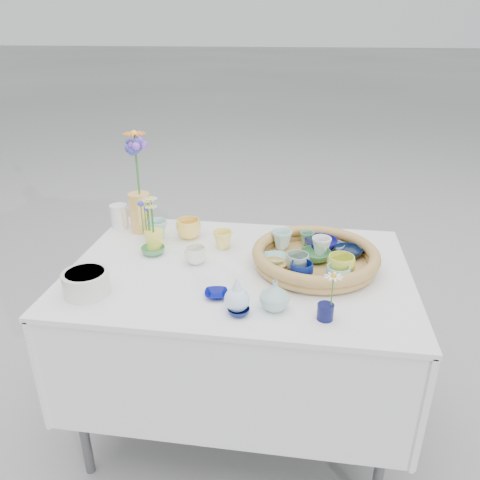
# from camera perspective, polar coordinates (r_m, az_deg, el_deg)

# --- Properties ---
(ground) EXTENTS (80.00, 80.00, 0.00)m
(ground) POSITION_cam_1_polar(r_m,az_deg,el_deg) (2.22, -0.08, -21.07)
(ground) COLOR #9C9C9C
(display_table) EXTENTS (1.26, 0.86, 0.77)m
(display_table) POSITION_cam_1_polar(r_m,az_deg,el_deg) (2.22, -0.08, -21.07)
(display_table) COLOR white
(display_table) RESTS_ON ground
(wicker_tray) EXTENTS (0.47, 0.47, 0.08)m
(wicker_tray) POSITION_cam_1_polar(r_m,az_deg,el_deg) (1.77, 9.16, -2.10)
(wicker_tray) COLOR olive
(wicker_tray) RESTS_ON display_table
(tray_ceramic_0) EXTENTS (0.13, 0.13, 0.04)m
(tray_ceramic_0) POSITION_cam_1_polar(r_m,az_deg,el_deg) (1.88, 9.84, -0.49)
(tray_ceramic_0) COLOR navy
(tray_ceramic_0) RESTS_ON wicker_tray
(tray_ceramic_1) EXTENTS (0.14, 0.14, 0.03)m
(tray_ceramic_1) POSITION_cam_1_polar(r_m,az_deg,el_deg) (1.84, 13.08, -1.47)
(tray_ceramic_1) COLOR black
(tray_ceramic_1) RESTS_ON wicker_tray
(tray_ceramic_2) EXTENTS (0.12, 0.12, 0.08)m
(tray_ceramic_2) POSITION_cam_1_polar(r_m,az_deg,el_deg) (1.68, 12.19, -3.11)
(tray_ceramic_2) COLOR #D5D542
(tray_ceramic_2) RESTS_ON wicker_tray
(tray_ceramic_3) EXTENTS (0.13, 0.13, 0.04)m
(tray_ceramic_3) POSITION_cam_1_polar(r_m,az_deg,el_deg) (1.79, 9.22, -1.91)
(tray_ceramic_3) COLOR #3B7A47
(tray_ceramic_3) RESTS_ON wicker_tray
(tray_ceramic_4) EXTENTS (0.11, 0.11, 0.07)m
(tray_ceramic_4) POSITION_cam_1_polar(r_m,az_deg,el_deg) (1.69, 6.99, -2.76)
(tray_ceramic_4) COLOR #8CA78E
(tray_ceramic_4) RESTS_ON wicker_tray
(tray_ceramic_5) EXTENTS (0.11, 0.11, 0.02)m
(tray_ceramic_5) POSITION_cam_1_polar(r_m,az_deg,el_deg) (1.76, 4.24, -2.29)
(tray_ceramic_5) COLOR #81C7C4
(tray_ceramic_5) RESTS_ON wicker_tray
(tray_ceramic_6) EXTENTS (0.09, 0.09, 0.07)m
(tray_ceramic_6) POSITION_cam_1_polar(r_m,az_deg,el_deg) (1.86, 5.13, 0.06)
(tray_ceramic_6) COLOR #AEDCD3
(tray_ceramic_6) RESTS_ON wicker_tray
(tray_ceramic_7) EXTENTS (0.10, 0.10, 0.07)m
(tray_ceramic_7) POSITION_cam_1_polar(r_m,az_deg,el_deg) (1.83, 9.88, -0.73)
(tray_ceramic_7) COLOR white
(tray_ceramic_7) RESTS_ON wicker_tray
(tray_ceramic_8) EXTENTS (0.08, 0.08, 0.02)m
(tray_ceramic_8) POSITION_cam_1_polar(r_m,az_deg,el_deg) (1.89, 11.50, -0.77)
(tray_ceramic_8) COLOR #92B6CF
(tray_ceramic_8) RESTS_ON wicker_tray
(tray_ceramic_9) EXTENTS (0.10, 0.10, 0.07)m
(tray_ceramic_9) POSITION_cam_1_polar(r_m,az_deg,el_deg) (1.64, 7.50, -3.77)
(tray_ceramic_9) COLOR navy
(tray_ceramic_9) RESTS_ON wicker_tray
(tray_ceramic_10) EXTENTS (0.12, 0.12, 0.03)m
(tray_ceramic_10) POSITION_cam_1_polar(r_m,az_deg,el_deg) (1.70, 4.19, -3.16)
(tray_ceramic_10) COLOR #F1B962
(tray_ceramic_10) RESTS_ON wicker_tray
(tray_ceramic_11) EXTENTS (0.10, 0.10, 0.07)m
(tray_ceramic_11) POSITION_cam_1_polar(r_m,az_deg,el_deg) (1.64, 11.83, -4.17)
(tray_ceramic_11) COLOR #89C7C4
(tray_ceramic_11) RESTS_ON wicker_tray
(tray_ceramic_12) EXTENTS (0.07, 0.07, 0.05)m
(tray_ceramic_12) POSITION_cam_1_polar(r_m,az_deg,el_deg) (1.91, 8.17, 0.22)
(tray_ceramic_12) COLOR #66A375
(tray_ceramic_12) RESTS_ON wicker_tray
(loose_ceramic_0) EXTENTS (0.13, 0.13, 0.08)m
(loose_ceramic_0) POSITION_cam_1_polar(r_m,az_deg,el_deg) (2.00, -6.29, 1.38)
(loose_ceramic_0) COLOR #FFCF56
(loose_ceramic_0) RESTS_ON display_table
(loose_ceramic_1) EXTENTS (0.10, 0.10, 0.07)m
(loose_ceramic_1) POSITION_cam_1_polar(r_m,az_deg,el_deg) (1.90, -2.10, 0.06)
(loose_ceramic_1) COLOR #FFE466
(loose_ceramic_1) RESTS_ON display_table
(loose_ceramic_2) EXTENTS (0.10, 0.10, 0.03)m
(loose_ceramic_2) POSITION_cam_1_polar(r_m,az_deg,el_deg) (1.89, -10.55, -1.26)
(loose_ceramic_2) COLOR #408951
(loose_ceramic_2) RESTS_ON display_table
(loose_ceramic_3) EXTENTS (0.09, 0.09, 0.07)m
(loose_ceramic_3) POSITION_cam_1_polar(r_m,az_deg,el_deg) (1.78, -5.44, -1.87)
(loose_ceramic_3) COLOR white
(loose_ceramic_3) RESTS_ON display_table
(loose_ceramic_4) EXTENTS (0.09, 0.09, 0.02)m
(loose_ceramic_4) POSITION_cam_1_polar(r_m,az_deg,el_deg) (1.57, -2.91, -6.60)
(loose_ceramic_4) COLOR #040A77
(loose_ceramic_4) RESTS_ON display_table
(loose_ceramic_5) EXTENTS (0.10, 0.10, 0.08)m
(loose_ceramic_5) POSITION_cam_1_polar(r_m,az_deg,el_deg) (2.01, -10.05, 1.28)
(loose_ceramic_5) COLOR #9ED2C8
(loose_ceramic_5) RESTS_ON display_table
(loose_ceramic_6) EXTENTS (0.08, 0.08, 0.02)m
(loose_ceramic_6) POSITION_cam_1_polar(r_m,az_deg,el_deg) (1.48, -0.18, -8.67)
(loose_ceramic_6) COLOR #0E1852
(loose_ceramic_6) RESTS_ON display_table
(fluted_bowl) EXTENTS (0.16, 0.16, 0.08)m
(fluted_bowl) POSITION_cam_1_polar(r_m,az_deg,el_deg) (1.66, -18.23, -4.99)
(fluted_bowl) COLOR silver
(fluted_bowl) RESTS_ON display_table
(bud_vase_paleblue) EXTENTS (0.10, 0.10, 0.12)m
(bud_vase_paleblue) POSITION_cam_1_polar(r_m,az_deg,el_deg) (1.47, -0.39, -6.56)
(bud_vase_paleblue) COLOR #C7E5FF
(bud_vase_paleblue) RESTS_ON display_table
(bud_vase_seafoam) EXTENTS (0.13, 0.13, 0.10)m
(bud_vase_seafoam) POSITION_cam_1_polar(r_m,az_deg,el_deg) (1.49, 4.24, -6.70)
(bud_vase_seafoam) COLOR #96C0B4
(bud_vase_seafoam) RESTS_ON display_table
(bud_vase_cobalt) EXTENTS (0.06, 0.06, 0.05)m
(bud_vase_cobalt) POSITION_cam_1_polar(r_m,az_deg,el_deg) (1.48, 10.36, -8.60)
(bud_vase_cobalt) COLOR #0C0F40
(bud_vase_cobalt) RESTS_ON display_table
(single_daisy) EXTENTS (0.08, 0.08, 0.12)m
(single_daisy) POSITION_cam_1_polar(r_m,az_deg,el_deg) (1.44, 11.18, -6.12)
(single_daisy) COLOR white
(single_daisy) RESTS_ON bud_vase_cobalt
(tall_vase_yellow) EXTENTS (0.11, 0.11, 0.17)m
(tall_vase_yellow) POSITION_cam_1_polar(r_m,az_deg,el_deg) (2.08, -12.06, 3.30)
(tall_vase_yellow) COLOR #FFBC5A
(tall_vase_yellow) RESTS_ON display_table
(gerbera) EXTENTS (0.14, 0.14, 0.28)m
(gerbera) POSITION_cam_1_polar(r_m,az_deg,el_deg) (2.02, -12.44, 8.99)
(gerbera) COLOR orange
(gerbera) RESTS_ON tall_vase_yellow
(hydrangea) EXTENTS (0.11, 0.11, 0.29)m
(hydrangea) POSITION_cam_1_polar(r_m,az_deg,el_deg) (2.02, -12.44, 8.30)
(hydrangea) COLOR #373CA5
(hydrangea) RESTS_ON tall_vase_yellow
(white_pitcher) EXTENTS (0.13, 0.11, 0.10)m
(white_pitcher) POSITION_cam_1_polar(r_m,az_deg,el_deg) (2.16, -14.49, 2.84)
(white_pitcher) COLOR silver
(white_pitcher) RESTS_ON display_table
(daisy_cup) EXTENTS (0.08, 0.08, 0.08)m
(daisy_cup) POSITION_cam_1_polar(r_m,az_deg,el_deg) (1.92, -10.40, 0.07)
(daisy_cup) COLOR #FFEC52
(daisy_cup) RESTS_ON display_table
(daisy_posy) EXTENTS (0.10, 0.10, 0.15)m
(daisy_posy) POSITION_cam_1_polar(r_m,az_deg,el_deg) (1.88, -11.13, 3.23)
(daisy_posy) COLOR silver
(daisy_posy) RESTS_ON daisy_cup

